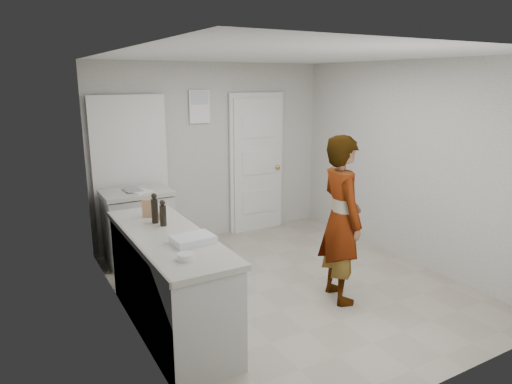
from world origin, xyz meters
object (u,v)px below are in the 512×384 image
cake_mix_box (148,208)px  baking_dish (193,240)px  person (341,219)px  oil_cruet_a (163,214)px  oil_cruet_b (155,209)px  spice_jar (160,216)px  egg_bowl (186,257)px

cake_mix_box → baking_dish: 0.92m
person → baking_dish: (-1.63, -0.03, 0.08)m
oil_cruet_a → oil_cruet_b: oil_cruet_b is taller
spice_jar → baking_dish: (0.03, -0.77, -0.01)m
spice_jar → egg_bowl: bearing=-98.1°
person → cake_mix_box: person is taller
baking_dish → spice_jar: bearing=92.6°
spice_jar → oil_cruet_b: (-0.07, -0.07, 0.10)m
person → baking_dish: 1.64m
person → spice_jar: bearing=79.2°
person → oil_cruet_b: size_ratio=5.91×
baking_dish → cake_mix_box: bearing=97.1°
cake_mix_box → spice_jar: bearing=-46.4°
person → cake_mix_box: bearing=76.3°
cake_mix_box → egg_bowl: (-0.08, -1.24, -0.07)m
cake_mix_box → baking_dish: bearing=-68.0°
person → cake_mix_box: 1.96m
spice_jar → oil_cruet_b: bearing=-134.9°
oil_cruet_a → egg_bowl: (-0.12, -0.89, -0.09)m
spice_jar → egg_bowl: 1.10m
person → oil_cruet_a: 1.80m
person → baking_dish: person is taller
person → oil_cruet_b: bearing=82.2°
oil_cruet_b → baking_dish: 0.71m
baking_dish → egg_bowl: 0.38m
spice_jar → person: bearing=-24.0°
spice_jar → egg_bowl: spice_jar is taller
person → egg_bowl: size_ratio=13.57×
cake_mix_box → oil_cruet_a: size_ratio=0.73×
oil_cruet_b → egg_bowl: bearing=-94.6°
person → oil_cruet_a: person is taller
oil_cruet_a → baking_dish: (0.07, -0.57, -0.09)m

